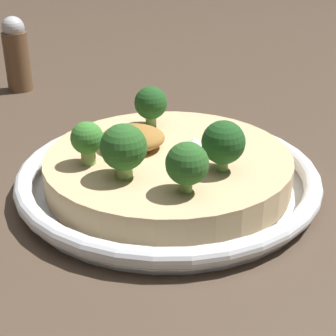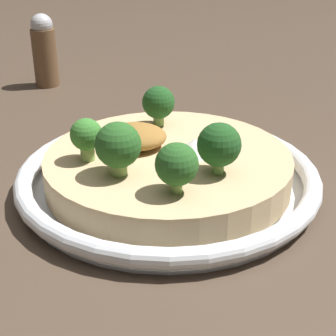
# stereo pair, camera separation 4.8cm
# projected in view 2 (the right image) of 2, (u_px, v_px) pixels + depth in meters

# --- Properties ---
(ground_plane) EXTENTS (6.00, 6.00, 0.00)m
(ground_plane) POSITION_uv_depth(u_px,v_px,m) (168.00, 188.00, 0.49)
(ground_plane) COLOR #47382B
(risotto_bowl) EXTENTS (0.28, 0.28, 0.04)m
(risotto_bowl) POSITION_uv_depth(u_px,v_px,m) (168.00, 173.00, 0.49)
(risotto_bowl) COLOR silver
(risotto_bowl) RESTS_ON ground_plane
(cheese_sprinkle) EXTENTS (0.04, 0.04, 0.01)m
(cheese_sprinkle) POSITION_uv_depth(u_px,v_px,m) (194.00, 146.00, 0.48)
(cheese_sprinkle) COLOR white
(cheese_sprinkle) RESTS_ON risotto_bowl
(crispy_onion_garnish) EXTENTS (0.06, 0.05, 0.02)m
(crispy_onion_garnish) POSITION_uv_depth(u_px,v_px,m) (135.00, 136.00, 0.49)
(crispy_onion_garnish) COLOR olive
(crispy_onion_garnish) RESTS_ON risotto_bowl
(broccoli_left) EXTENTS (0.04, 0.04, 0.05)m
(broccoli_left) POSITION_uv_depth(u_px,v_px,m) (219.00, 145.00, 0.43)
(broccoli_left) COLOR #668E47
(broccoli_left) RESTS_ON risotto_bowl
(broccoli_back_right) EXTENTS (0.04, 0.04, 0.05)m
(broccoli_back_right) POSITION_uv_depth(u_px,v_px,m) (118.00, 146.00, 0.43)
(broccoli_back_right) COLOR #84A856
(broccoli_back_right) RESTS_ON risotto_bowl
(broccoli_right) EXTENTS (0.03, 0.03, 0.04)m
(broccoli_right) POSITION_uv_depth(u_px,v_px,m) (86.00, 136.00, 0.46)
(broccoli_right) COLOR #84A856
(broccoli_right) RESTS_ON risotto_bowl
(broccoli_back_left) EXTENTS (0.03, 0.03, 0.04)m
(broccoli_back_left) POSITION_uv_depth(u_px,v_px,m) (177.00, 165.00, 0.40)
(broccoli_back_left) COLOR #759E4C
(broccoli_back_left) RESTS_ON risotto_bowl
(broccoli_front_right) EXTENTS (0.03, 0.03, 0.04)m
(broccoli_front_right) POSITION_uv_depth(u_px,v_px,m) (158.00, 103.00, 0.53)
(broccoli_front_right) COLOR #759E4C
(broccoli_front_right) RESTS_ON risotto_bowl
(pepper_shaker) EXTENTS (0.04, 0.04, 0.11)m
(pepper_shaker) POSITION_uv_depth(u_px,v_px,m) (44.00, 50.00, 0.77)
(pepper_shaker) COLOR brown
(pepper_shaker) RESTS_ON ground_plane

